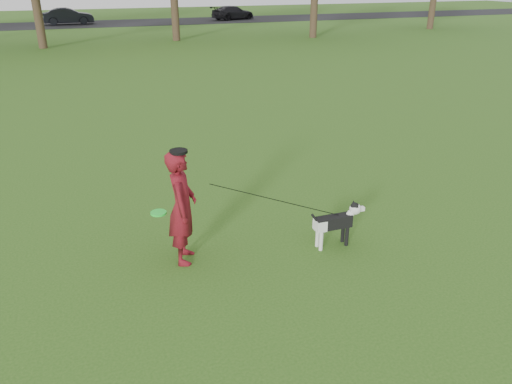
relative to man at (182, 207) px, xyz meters
name	(u,v)px	position (x,y,z in m)	size (l,w,h in m)	color
ground	(256,241)	(1.21, 0.17, -0.88)	(120.00, 120.00, 0.00)	#285116
road	(99,24)	(1.21, 40.17, -0.87)	(120.00, 7.00, 0.02)	black
man	(182,207)	(0.00, 0.00, 0.00)	(0.64, 0.42, 1.75)	#5F0D14
dog	(337,220)	(2.37, -0.39, -0.43)	(0.96, 0.19, 0.73)	black
car_mid	(68,16)	(-1.18, 40.17, -0.19)	(1.40, 4.03, 1.33)	black
car_right	(233,13)	(13.22, 40.17, -0.25)	(1.69, 4.15, 1.20)	black
man_held_items	(280,201)	(1.45, -0.22, -0.02)	(2.98, 0.52, 1.28)	#1DEA34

